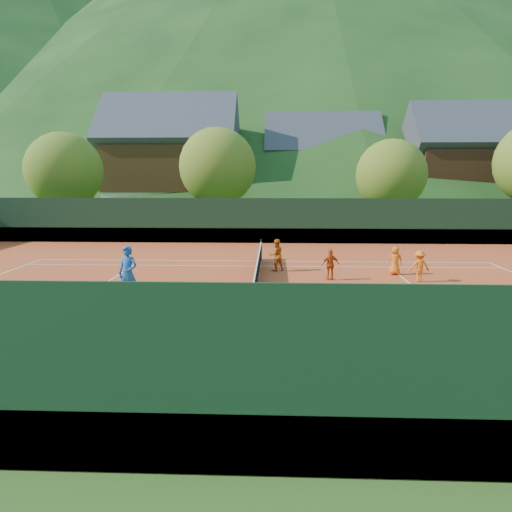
{
  "coord_description": "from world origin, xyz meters",
  "views": [
    {
      "loc": [
        0.65,
        -18.23,
        4.51
      ],
      "look_at": [
        -0.04,
        0.0,
        1.27
      ],
      "focal_mm": 32.0,
      "sensor_mm": 36.0,
      "label": 1
    }
  ],
  "objects_px": {
    "student_a": "(276,255)",
    "chalet_left": "(172,164)",
    "student_c": "(395,261)",
    "student_d": "(419,266)",
    "chalet_mid": "(321,171)",
    "ball_hopper": "(75,299)",
    "student_b": "(330,265)",
    "tennis_net": "(257,274)",
    "chalet_right": "(463,168)",
    "coach": "(128,273)"
  },
  "relations": [
    {
      "from": "student_a",
      "to": "student_d",
      "type": "bearing_deg",
      "value": 137.66
    },
    {
      "from": "student_b",
      "to": "chalet_right",
      "type": "xyz_separation_m",
      "value": [
        16.86,
        28.78,
        4.57
      ]
    },
    {
      "from": "coach",
      "to": "chalet_mid",
      "type": "bearing_deg",
      "value": 86.35
    },
    {
      "from": "student_c",
      "to": "tennis_net",
      "type": "bearing_deg",
      "value": 27.8
    },
    {
      "from": "ball_hopper",
      "to": "chalet_right",
      "type": "xyz_separation_m",
      "value": [
        25.44,
        34.89,
        4.49
      ]
    },
    {
      "from": "student_c",
      "to": "student_d",
      "type": "xyz_separation_m",
      "value": [
        0.66,
        -1.37,
        0.02
      ]
    },
    {
      "from": "student_b",
      "to": "coach",
      "type": "bearing_deg",
      "value": 10.72
    },
    {
      "from": "student_d",
      "to": "chalet_left",
      "type": "bearing_deg",
      "value": -64.87
    },
    {
      "from": "tennis_net",
      "to": "chalet_left",
      "type": "height_order",
      "value": "chalet_left"
    },
    {
      "from": "student_d",
      "to": "student_a",
      "type": "bearing_deg",
      "value": -23.41
    },
    {
      "from": "student_b",
      "to": "student_d",
      "type": "distance_m",
      "value": 3.75
    },
    {
      "from": "student_d",
      "to": "student_b",
      "type": "bearing_deg",
      "value": -8.01
    },
    {
      "from": "student_c",
      "to": "chalet_left",
      "type": "bearing_deg",
      "value": -52.86
    },
    {
      "from": "student_b",
      "to": "ball_hopper",
      "type": "xyz_separation_m",
      "value": [
        -8.58,
        -6.11,
        0.07
      ]
    },
    {
      "from": "student_c",
      "to": "chalet_mid",
      "type": "bearing_deg",
      "value": -82.91
    },
    {
      "from": "student_b",
      "to": "tennis_net",
      "type": "distance_m",
      "value": 3.37
    },
    {
      "from": "student_c",
      "to": "chalet_right",
      "type": "distance_m",
      "value": 31.19
    },
    {
      "from": "tennis_net",
      "to": "ball_hopper",
      "type": "bearing_deg",
      "value": -138.09
    },
    {
      "from": "student_a",
      "to": "chalet_mid",
      "type": "xyz_separation_m",
      "value": [
        5.2,
        30.95,
        4.21
      ]
    },
    {
      "from": "coach",
      "to": "chalet_mid",
      "type": "height_order",
      "value": "chalet_mid"
    },
    {
      "from": "student_b",
      "to": "chalet_mid",
      "type": "height_order",
      "value": "chalet_mid"
    },
    {
      "from": "coach",
      "to": "student_d",
      "type": "relative_size",
      "value": 1.47
    },
    {
      "from": "chalet_left",
      "to": "student_c",
      "type": "bearing_deg",
      "value": -59.56
    },
    {
      "from": "tennis_net",
      "to": "student_d",
      "type": "bearing_deg",
      "value": 8.53
    },
    {
      "from": "tennis_net",
      "to": "ball_hopper",
      "type": "relative_size",
      "value": 12.07
    },
    {
      "from": "student_a",
      "to": "chalet_left",
      "type": "bearing_deg",
      "value": -92.19
    },
    {
      "from": "student_c",
      "to": "student_d",
      "type": "distance_m",
      "value": 1.52
    },
    {
      "from": "coach",
      "to": "ball_hopper",
      "type": "relative_size",
      "value": 1.98
    },
    {
      "from": "coach",
      "to": "chalet_right",
      "type": "xyz_separation_m",
      "value": [
        24.6,
        32.29,
        4.25
      ]
    },
    {
      "from": "student_b",
      "to": "student_c",
      "type": "bearing_deg",
      "value": -172.75
    },
    {
      "from": "coach",
      "to": "chalet_left",
      "type": "relative_size",
      "value": 0.14
    },
    {
      "from": "student_b",
      "to": "tennis_net",
      "type": "height_order",
      "value": "student_b"
    },
    {
      "from": "student_c",
      "to": "chalet_left",
      "type": "distance_m",
      "value": 32.4
    },
    {
      "from": "coach",
      "to": "tennis_net",
      "type": "xyz_separation_m",
      "value": [
        4.6,
        2.29,
        -0.49
      ]
    },
    {
      "from": "student_c",
      "to": "chalet_mid",
      "type": "relative_size",
      "value": 0.1
    },
    {
      "from": "student_d",
      "to": "tennis_net",
      "type": "relative_size",
      "value": 0.11
    },
    {
      "from": "chalet_left",
      "to": "chalet_mid",
      "type": "bearing_deg",
      "value": 14.04
    },
    {
      "from": "coach",
      "to": "chalet_mid",
      "type": "xyz_separation_m",
      "value": [
        10.6,
        36.29,
        3.98
      ]
    },
    {
      "from": "ball_hopper",
      "to": "chalet_mid",
      "type": "distance_m",
      "value": 40.75
    },
    {
      "from": "chalet_left",
      "to": "chalet_mid",
      "type": "relative_size",
      "value": 1.09
    },
    {
      "from": "student_b",
      "to": "ball_hopper",
      "type": "relative_size",
      "value": 1.34
    },
    {
      "from": "chalet_left",
      "to": "chalet_right",
      "type": "distance_m",
      "value": 30.0
    },
    {
      "from": "coach",
      "to": "student_b",
      "type": "bearing_deg",
      "value": 37.04
    },
    {
      "from": "ball_hopper",
      "to": "chalet_left",
      "type": "relative_size",
      "value": 0.07
    },
    {
      "from": "coach",
      "to": "ball_hopper",
      "type": "distance_m",
      "value": 2.74
    },
    {
      "from": "chalet_left",
      "to": "chalet_right",
      "type": "height_order",
      "value": "chalet_left"
    },
    {
      "from": "student_c",
      "to": "chalet_right",
      "type": "relative_size",
      "value": 0.11
    },
    {
      "from": "tennis_net",
      "to": "chalet_mid",
      "type": "distance_m",
      "value": 34.81
    },
    {
      "from": "tennis_net",
      "to": "coach",
      "type": "bearing_deg",
      "value": -153.53
    },
    {
      "from": "tennis_net",
      "to": "chalet_mid",
      "type": "bearing_deg",
      "value": 79.99
    }
  ]
}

